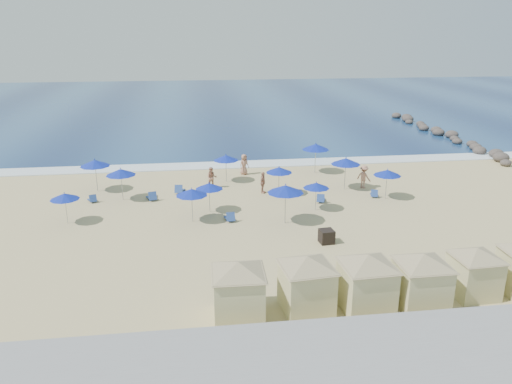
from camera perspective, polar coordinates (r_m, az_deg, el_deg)
The scene contains 33 objects.
ground at distance 31.05m, azimuth 1.89°, elevation -4.23°, with size 160.00×160.00×0.00m, color tan.
ocean at distance 84.28m, azimuth -4.32°, elevation 10.04°, with size 160.00×80.00×0.06m, color navy.
surf_line at distance 45.62m, azimuth -1.30°, elevation 3.18°, with size 160.00×2.50×0.08m, color white.
seawall at distance 19.16m, azimuth 8.84°, elevation -17.73°, with size 160.00×6.10×1.22m.
rock_jetty at distance 61.59m, azimuth 20.58°, elevation 6.27°, with size 2.56×26.66×0.96m.
trash_bin at distance 29.22m, azimuth 8.06°, elevation -5.04°, with size 0.79×0.79×0.79m, color black.
cabana_0 at distance 21.35m, azimuth -2.04°, elevation -10.31°, with size 4.58×4.58×2.87m.
cabana_1 at distance 21.98m, azimuth 5.82°, elevation -9.56°, with size 4.51×4.51×2.85m.
cabana_2 at distance 22.45m, azimuth 12.57°, elevation -9.23°, with size 4.60×4.60×2.89m.
cabana_3 at distance 23.29m, azimuth 18.45°, elevation -8.84°, with size 4.50×4.50×2.82m.
cabana_4 at distance 25.18m, azimuth 23.77°, elevation -7.69°, with size 4.16×4.16×2.61m.
umbrella_0 at distance 39.47m, azimuth -17.94°, elevation 3.17°, with size 2.24×2.24×2.55m.
umbrella_1 at distance 33.53m, azimuth -21.04°, elevation -0.47°, with size 1.83×1.83×2.09m.
umbrella_2 at distance 36.86m, azimuth -15.20°, elevation 2.21°, with size 2.13×2.13×2.42m.
umbrella_3 at distance 31.76m, azimuth -7.37°, elevation -0.02°, with size 2.02×2.02×2.30m.
umbrella_4 at distance 40.08m, azimuth -3.46°, elevation 3.93°, with size 2.02×2.02×2.30m.
umbrella_5 at distance 33.40m, azimuth -5.38°, elevation 0.68°, with size 1.86×1.86×2.12m.
umbrella_6 at distance 31.25m, azimuth 3.40°, elevation 0.35°, with size 2.31×2.31×2.63m.
umbrella_7 at distance 36.81m, azimuth 2.65°, elevation 2.55°, with size 1.96×1.96×2.23m.
umbrella_8 at distance 33.88m, azimuth 6.90°, elevation 0.75°, with size 1.79×1.79×2.03m.
umbrella_9 at distance 42.79m, azimuth 6.84°, elevation 5.16°, with size 2.33×2.33×2.65m.
umbrella_10 at distance 38.63m, azimuth 10.23°, elevation 3.48°, with size 2.26×2.26×2.57m.
umbrella_11 at distance 37.14m, azimuth 14.79°, elevation 2.15°, with size 1.99×1.99×2.27m.
beach_chair_0 at distance 37.62m, azimuth -18.21°, elevation -0.76°, with size 0.87×1.22×0.61m.
beach_chair_1 at distance 36.91m, azimuth -11.83°, elevation -0.52°, with size 0.90×1.39×0.71m.
beach_chair_2 at distance 38.14m, azimuth -8.74°, elevation 0.27°, with size 0.81×1.39×0.72m.
beach_chair_3 at distance 32.29m, azimuth -3.02°, elevation -2.90°, with size 0.68×1.28×0.68m.
beach_chair_4 at distance 36.03m, azimuth 7.43°, elevation -0.76°, with size 0.91×1.33×0.67m.
beach_chair_5 at distance 37.86m, azimuth 13.34°, elevation -0.21°, with size 0.82×1.22×0.62m.
beachgoer_0 at distance 38.77m, azimuth -5.08°, elevation 1.63°, with size 0.82×0.64×1.69m, color #AB755F.
beachgoer_1 at distance 37.49m, azimuth 0.78°, elevation 1.08°, with size 0.96×0.40×1.63m, color #AB755F.
beachgoer_2 at distance 39.57m, azimuth 12.22°, elevation 1.72°, with size 1.17×0.67×1.81m, color #AB755F.
beachgoer_3 at distance 42.35m, azimuth -1.37°, elevation 3.18°, with size 0.86×0.56×1.76m, color #AB755F.
Camera 1 is at (-4.81, -28.31, 11.81)m, focal length 35.00 mm.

